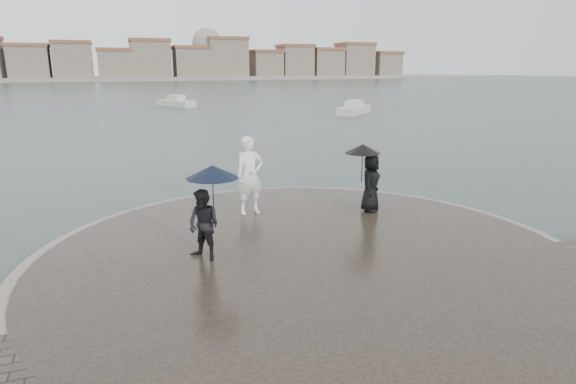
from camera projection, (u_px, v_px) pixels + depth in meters
name	position (u px, v px, depth m)	size (l,w,h in m)	color
ground	(392.00, 349.00, 7.77)	(400.00, 400.00, 0.00)	#2B3835
kerb_ring	(308.00, 261.00, 10.90)	(12.50, 12.50, 0.32)	gray
quay_tip	(308.00, 260.00, 10.89)	(11.90, 11.90, 0.36)	#2D261E
statue	(250.00, 175.00, 13.48)	(0.80, 0.53, 2.20)	white
visitor_left	(207.00, 206.00, 10.26)	(1.29, 1.15, 2.04)	black
visitor_right	(368.00, 173.00, 13.70)	(1.24, 1.09, 1.95)	black
far_skyline	(93.00, 63.00, 149.76)	(260.00, 20.00, 37.00)	gray
boats	(172.00, 110.00, 46.34)	(39.75, 20.35, 1.50)	beige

